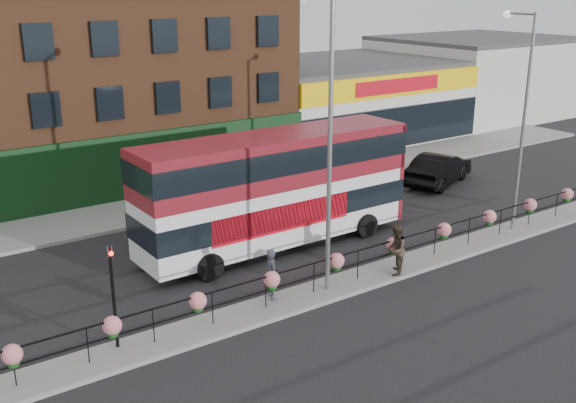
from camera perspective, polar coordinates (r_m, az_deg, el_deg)
ground at (r=24.37m, az=4.08°, el=-7.40°), size 120.00×120.00×0.00m
north_pavement at (r=33.83m, az=-8.77°, el=-0.04°), size 60.00×4.00×0.15m
median at (r=24.34m, az=4.08°, el=-7.24°), size 60.00×1.60×0.15m
brick_building at (r=38.66m, az=-19.90°, el=9.06°), size 25.00×12.21×10.30m
supermarket at (r=48.19m, az=4.12°, el=8.67°), size 15.00×12.25×5.30m
warehouse_east at (r=58.52m, az=15.57°, el=10.21°), size 14.50×12.00×6.30m
median_railing at (r=23.94m, az=4.13°, el=-5.14°), size 30.04×0.56×1.23m
double_decker_bus at (r=27.09m, az=-1.00°, el=1.90°), size 11.76×3.00×4.75m
car at (r=37.40m, az=12.66°, el=2.72°), size 5.19×6.36×1.71m
pedestrian_a at (r=22.95m, az=-1.37°, el=-6.14°), size 0.85×0.73×1.80m
pedestrian_b at (r=25.08m, az=9.10°, el=-4.05°), size 1.66×1.66×1.93m
lamp_column_west at (r=22.32m, az=3.19°, el=6.83°), size 0.36×1.77×10.07m
lamp_column_east at (r=30.03m, az=19.12°, el=7.79°), size 0.33×1.62×9.22m
traffic_light_median at (r=20.05m, az=-14.71°, el=-6.03°), size 0.15×0.28×3.65m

